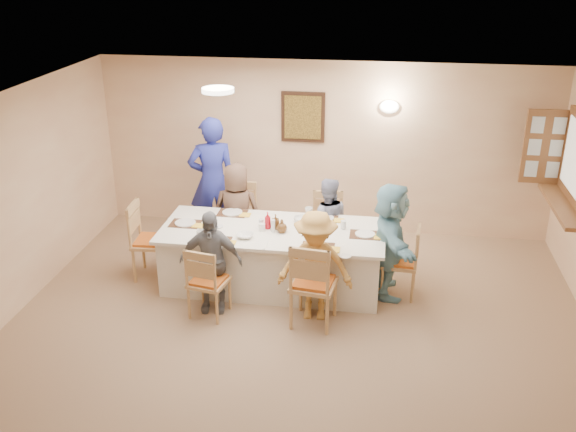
# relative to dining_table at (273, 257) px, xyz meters

# --- Properties ---
(ground) EXTENTS (7.00, 7.00, 0.00)m
(ground) POSITION_rel_dining_table_xyz_m (0.43, -1.64, -0.38)
(ground) COLOR #967253
(room_walls) EXTENTS (7.00, 7.00, 7.00)m
(room_walls) POSITION_rel_dining_table_xyz_m (0.43, -1.64, 1.13)
(room_walls) COLOR #DDAB85
(room_walls) RESTS_ON ground
(wall_picture) EXTENTS (0.62, 0.05, 0.72)m
(wall_picture) POSITION_rel_dining_table_xyz_m (0.13, 1.82, 1.32)
(wall_picture) COLOR black
(wall_picture) RESTS_ON room_walls
(wall_sconce) EXTENTS (0.26, 0.09, 0.18)m
(wall_sconce) POSITION_rel_dining_table_xyz_m (1.33, 1.80, 1.52)
(wall_sconce) COLOR white
(wall_sconce) RESTS_ON room_walls
(ceiling_light) EXTENTS (0.36, 0.36, 0.05)m
(ceiling_light) POSITION_rel_dining_table_xyz_m (-0.57, -0.14, 2.09)
(ceiling_light) COLOR white
(ceiling_light) RESTS_ON room_walls
(hatch_sill) EXTENTS (0.30, 1.50, 0.05)m
(hatch_sill) POSITION_rel_dining_table_xyz_m (3.52, 0.76, 0.59)
(hatch_sill) COLOR brown
(hatch_sill) RESTS_ON room_walls
(shutter_door) EXTENTS (0.55, 0.04, 1.00)m
(shutter_door) POSITION_rel_dining_table_xyz_m (3.38, 1.52, 1.12)
(shutter_door) COLOR brown
(shutter_door) RESTS_ON room_walls
(dining_table) EXTENTS (2.72, 1.15, 0.76)m
(dining_table) POSITION_rel_dining_table_xyz_m (0.00, 0.00, 0.00)
(dining_table) COLOR white
(dining_table) RESTS_ON ground
(chair_back_left) EXTENTS (0.51, 0.51, 0.99)m
(chair_back_left) POSITION_rel_dining_table_xyz_m (-0.60, 0.80, 0.11)
(chair_back_left) COLOR tan
(chair_back_left) RESTS_ON ground
(chair_back_right) EXTENTS (0.48, 0.48, 0.93)m
(chair_back_right) POSITION_rel_dining_table_xyz_m (0.60, 0.80, 0.08)
(chair_back_right) COLOR tan
(chair_back_right) RESTS_ON ground
(chair_front_left) EXTENTS (0.50, 0.50, 0.88)m
(chair_front_left) POSITION_rel_dining_table_xyz_m (-0.60, -0.80, 0.06)
(chair_front_left) COLOR tan
(chair_front_left) RESTS_ON ground
(chair_front_right) EXTENTS (0.55, 0.55, 1.03)m
(chair_front_right) POSITION_rel_dining_table_xyz_m (0.60, -0.80, 0.14)
(chair_front_right) COLOR tan
(chair_front_right) RESTS_ON ground
(chair_left_end) EXTENTS (0.51, 0.51, 1.00)m
(chair_left_end) POSITION_rel_dining_table_xyz_m (-1.55, 0.00, 0.12)
(chair_left_end) COLOR tan
(chair_left_end) RESTS_ON ground
(chair_right_end) EXTENTS (0.47, 0.47, 0.90)m
(chair_right_end) POSITION_rel_dining_table_xyz_m (1.55, 0.00, 0.07)
(chair_right_end) COLOR tan
(chair_right_end) RESTS_ON ground
(diner_back_left) EXTENTS (0.66, 0.43, 1.34)m
(diner_back_left) POSITION_rel_dining_table_xyz_m (-0.60, 0.68, 0.29)
(diner_back_left) COLOR brown
(diner_back_left) RESTS_ON ground
(diner_back_right) EXTENTS (0.70, 0.60, 1.21)m
(diner_back_right) POSITION_rel_dining_table_xyz_m (0.60, 0.68, 0.22)
(diner_back_right) COLOR #8389A8
(diner_back_right) RESTS_ON ground
(diner_front_left) EXTENTS (0.77, 0.41, 1.24)m
(diner_front_left) POSITION_rel_dining_table_xyz_m (-0.60, -0.68, 0.24)
(diner_front_left) COLOR slate
(diner_front_left) RESTS_ON ground
(diner_front_right) EXTENTS (0.86, 0.52, 1.30)m
(diner_front_right) POSITION_rel_dining_table_xyz_m (0.60, -0.68, 0.27)
(diner_front_right) COLOR gold
(diner_front_right) RESTS_ON ground
(diner_right_end) EXTENTS (1.44, 0.79, 1.43)m
(diner_right_end) POSITION_rel_dining_table_xyz_m (1.42, 0.00, 0.34)
(diner_right_end) COLOR #83C0D3
(diner_right_end) RESTS_ON ground
(caregiver) EXTENTS (0.96, 0.88, 1.83)m
(caregiver) POSITION_rel_dining_table_xyz_m (-1.05, 1.15, 0.54)
(caregiver) COLOR #2731A2
(caregiver) RESTS_ON ground
(placemat_fl) EXTENTS (0.35, 0.26, 0.01)m
(placemat_fl) POSITION_rel_dining_table_xyz_m (-0.60, -0.42, 0.38)
(placemat_fl) COLOR #472B19
(placemat_fl) RESTS_ON dining_table
(plate_fl) EXTENTS (0.26, 0.26, 0.02)m
(plate_fl) POSITION_rel_dining_table_xyz_m (-0.60, -0.42, 0.39)
(plate_fl) COLOR white
(plate_fl) RESTS_ON dining_table
(napkin_fl) EXTENTS (0.13, 0.13, 0.01)m
(napkin_fl) POSITION_rel_dining_table_xyz_m (-0.42, -0.47, 0.39)
(napkin_fl) COLOR yellow
(napkin_fl) RESTS_ON dining_table
(placemat_fr) EXTENTS (0.37, 0.28, 0.01)m
(placemat_fr) POSITION_rel_dining_table_xyz_m (0.60, -0.42, 0.38)
(placemat_fr) COLOR #472B19
(placemat_fr) RESTS_ON dining_table
(plate_fr) EXTENTS (0.23, 0.23, 0.01)m
(plate_fr) POSITION_rel_dining_table_xyz_m (0.60, -0.42, 0.39)
(plate_fr) COLOR white
(plate_fr) RESTS_ON dining_table
(napkin_fr) EXTENTS (0.15, 0.15, 0.01)m
(napkin_fr) POSITION_rel_dining_table_xyz_m (0.78, -0.47, 0.39)
(napkin_fr) COLOR yellow
(napkin_fr) RESTS_ON dining_table
(placemat_bl) EXTENTS (0.37, 0.28, 0.01)m
(placemat_bl) POSITION_rel_dining_table_xyz_m (-0.60, 0.42, 0.38)
(placemat_bl) COLOR #472B19
(placemat_bl) RESTS_ON dining_table
(plate_bl) EXTENTS (0.26, 0.26, 0.02)m
(plate_bl) POSITION_rel_dining_table_xyz_m (-0.60, 0.42, 0.39)
(plate_bl) COLOR white
(plate_bl) RESTS_ON dining_table
(napkin_bl) EXTENTS (0.14, 0.14, 0.01)m
(napkin_bl) POSITION_rel_dining_table_xyz_m (-0.42, 0.37, 0.39)
(napkin_bl) COLOR yellow
(napkin_bl) RESTS_ON dining_table
(placemat_br) EXTENTS (0.32, 0.24, 0.01)m
(placemat_br) POSITION_rel_dining_table_xyz_m (0.60, 0.42, 0.38)
(placemat_br) COLOR #472B19
(placemat_br) RESTS_ON dining_table
(plate_br) EXTENTS (0.23, 0.23, 0.01)m
(plate_br) POSITION_rel_dining_table_xyz_m (0.60, 0.42, 0.39)
(plate_br) COLOR white
(plate_br) RESTS_ON dining_table
(napkin_br) EXTENTS (0.13, 0.13, 0.01)m
(napkin_br) POSITION_rel_dining_table_xyz_m (0.78, 0.37, 0.39)
(napkin_br) COLOR yellow
(napkin_br) RESTS_ON dining_table
(placemat_le) EXTENTS (0.37, 0.28, 0.01)m
(placemat_le) POSITION_rel_dining_table_xyz_m (-1.10, 0.00, 0.38)
(placemat_le) COLOR #472B19
(placemat_le) RESTS_ON dining_table
(plate_le) EXTENTS (0.26, 0.26, 0.02)m
(plate_le) POSITION_rel_dining_table_xyz_m (-1.10, 0.00, 0.39)
(plate_le) COLOR white
(plate_le) RESTS_ON dining_table
(napkin_le) EXTENTS (0.14, 0.14, 0.01)m
(napkin_le) POSITION_rel_dining_table_xyz_m (-0.92, -0.05, 0.39)
(napkin_le) COLOR yellow
(napkin_le) RESTS_ON dining_table
(placemat_re) EXTENTS (0.37, 0.27, 0.01)m
(placemat_re) POSITION_rel_dining_table_xyz_m (1.12, 0.00, 0.38)
(placemat_re) COLOR #472B19
(placemat_re) RESTS_ON dining_table
(plate_re) EXTENTS (0.24, 0.24, 0.01)m
(plate_re) POSITION_rel_dining_table_xyz_m (1.12, 0.00, 0.39)
(plate_re) COLOR white
(plate_re) RESTS_ON dining_table
(napkin_re) EXTENTS (0.15, 0.15, 0.01)m
(napkin_re) POSITION_rel_dining_table_xyz_m (1.30, -0.05, 0.39)
(napkin_re) COLOR yellow
(napkin_re) RESTS_ON dining_table
(teacup_a) EXTENTS (0.13, 0.13, 0.08)m
(teacup_a) POSITION_rel_dining_table_xyz_m (-0.80, -0.34, 0.42)
(teacup_a) COLOR white
(teacup_a) RESTS_ON dining_table
(teacup_b) EXTENTS (0.16, 0.16, 0.09)m
(teacup_b) POSITION_rel_dining_table_xyz_m (0.38, 0.54, 0.43)
(teacup_b) COLOR white
(teacup_b) RESTS_ON dining_table
(bowl_a) EXTENTS (0.20, 0.20, 0.05)m
(bowl_a) POSITION_rel_dining_table_xyz_m (-0.28, -0.29, 0.40)
(bowl_a) COLOR white
(bowl_a) RESTS_ON dining_table
(bowl_b) EXTENTS (0.21, 0.21, 0.06)m
(bowl_b) POSITION_rel_dining_table_xyz_m (0.32, 0.28, 0.41)
(bowl_b) COLOR white
(bowl_b) RESTS_ON dining_table
(condiment_ketchup) EXTENTS (0.13, 0.13, 0.21)m
(condiment_ketchup) POSITION_rel_dining_table_xyz_m (-0.06, 0.02, 0.49)
(condiment_ketchup) COLOR red
(condiment_ketchup) RESTS_ON dining_table
(condiment_brown) EXTENTS (0.13, 0.13, 0.18)m
(condiment_brown) POSITION_rel_dining_table_xyz_m (0.03, 0.02, 0.47)
(condiment_brown) COLOR #553516
(condiment_brown) RESTS_ON dining_table
(condiment_malt) EXTENTS (0.20, 0.20, 0.16)m
(condiment_malt) POSITION_rel_dining_table_xyz_m (0.13, -0.07, 0.46)
(condiment_malt) COLOR #553516
(condiment_malt) RESTS_ON dining_table
(drinking_glass) EXTENTS (0.06, 0.06, 0.09)m
(drinking_glass) POSITION_rel_dining_table_xyz_m (-0.15, 0.05, 0.44)
(drinking_glass) COLOR silver
(drinking_glass) RESTS_ON dining_table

